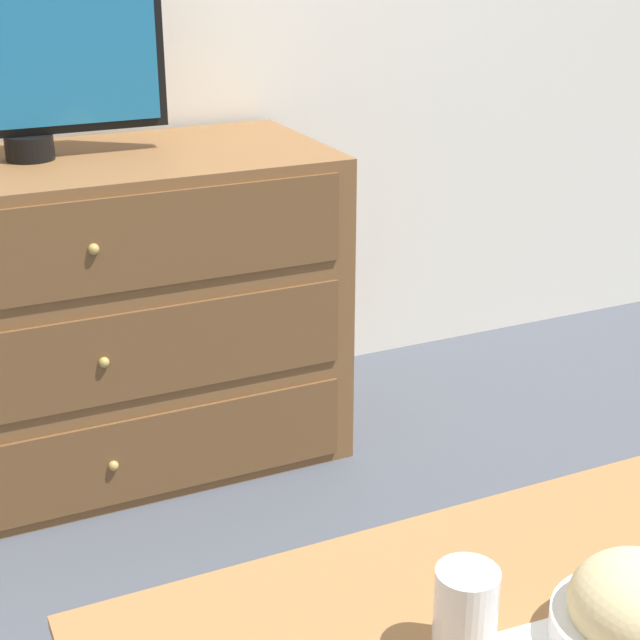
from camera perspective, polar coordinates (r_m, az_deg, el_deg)
name	(u,v)px	position (r m, az deg, el deg)	size (l,w,h in m)	color
ground_plane	(53,414)	(2.89, -15.25, -5.30)	(12.00, 12.00, 0.00)	#474C56
dresser	(78,320)	(2.46, -13.91, 0.02)	(1.25, 0.56, 0.79)	brown
tv	(18,44)	(2.34, -17.18, 15.09)	(0.65, 0.11, 0.48)	black
takeout_bowl	(638,614)	(1.26, 18.03, -15.98)	(0.20, 0.20, 0.17)	silver
drink_cup	(465,617)	(1.21, 8.44, -16.71)	(0.08, 0.08, 0.11)	beige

